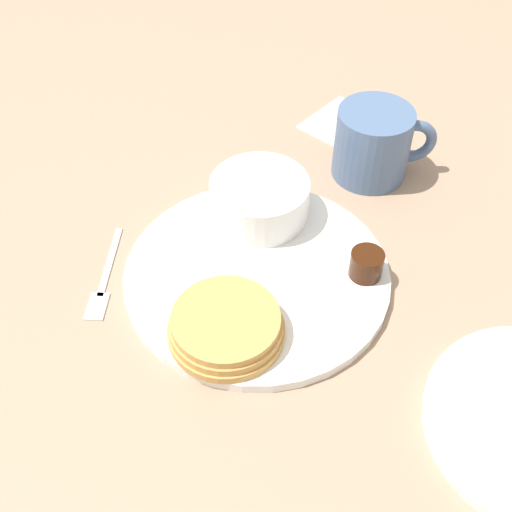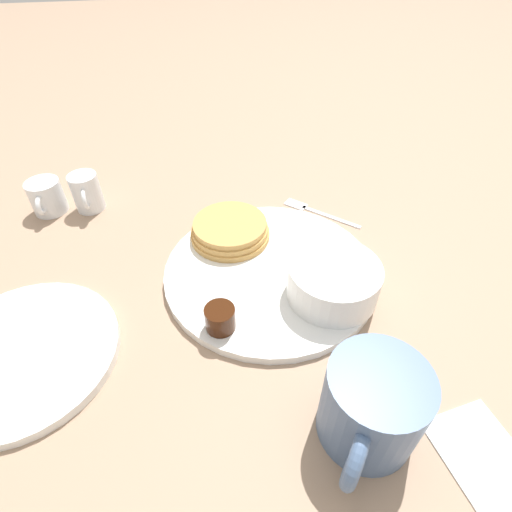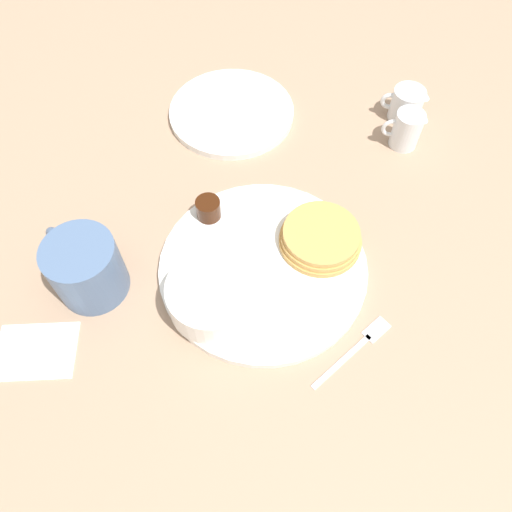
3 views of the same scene
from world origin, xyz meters
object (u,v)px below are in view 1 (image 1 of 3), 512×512
bowl (260,198)px  fork (104,283)px  plate (257,275)px  coffee_mug (374,144)px

bowl → fork: bowl is taller
plate → fork: bearing=-36.6°
fork → plate: bearing=143.4°
plate → coffee_mug: coffee_mug is taller
plate → bowl: bearing=-131.3°
plate → fork: 0.17m
bowl → coffee_mug: size_ratio=0.99×
bowl → fork: 0.20m
bowl → coffee_mug: coffee_mug is taller
fork → coffee_mug: bearing=171.9°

